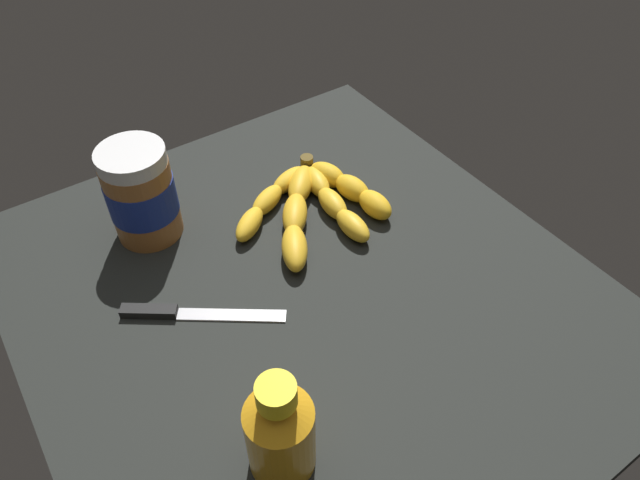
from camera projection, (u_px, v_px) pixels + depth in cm
name	position (u px, v px, depth cm)	size (l,w,h in cm)	color
ground_plane	(306.00, 298.00, 77.27)	(75.74, 69.03, 3.70)	black
banana_bunch	(313.00, 202.00, 85.42)	(19.67, 22.39, 3.49)	gold
peanut_butter_jar	(141.00, 194.00, 78.78)	(9.29, 9.29, 13.97)	#9E602D
honey_bottle	(280.00, 430.00, 55.59)	(6.79, 6.79, 14.13)	orange
butter_knife	(188.00, 313.00, 72.71)	(13.39, 17.64, 1.20)	silver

